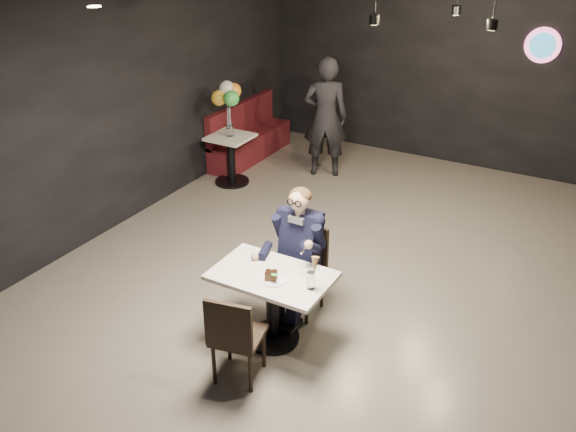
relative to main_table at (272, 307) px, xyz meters
The scene contains 16 objects.
floor 1.10m from the main_table, 61.62° to the left, with size 9.00×9.00×0.00m, color slate.
wall_sign 5.77m from the main_table, 76.49° to the left, with size 0.50×0.06×0.50m, color pink, non-canonical shape.
main_table is the anchor object (origin of this frame).
chair_far 0.56m from the main_table, 90.00° to the left, with size 0.42×0.46×0.92m, color black.
chair_near 0.59m from the main_table, 90.00° to the right, with size 0.42×0.46×0.92m, color black.
seated_man 0.65m from the main_table, 90.00° to the left, with size 0.60×0.80×1.44m, color black.
dessert_plate 0.40m from the main_table, 49.88° to the right, with size 0.23×0.23×0.01m, color white.
cake_slice 0.44m from the main_table, 62.80° to the right, with size 0.10×0.09×0.07m, color black.
mint_leaf 0.49m from the main_table, 51.58° to the right, with size 0.07×0.04×0.01m, color #2B8433.
sundae_glass 0.62m from the main_table, ahead, with size 0.07×0.07×0.17m, color silver.
wafer_cone 0.78m from the main_table, ahead, with size 0.07×0.07×0.15m, color tan.
booth_bench 4.80m from the main_table, 125.06° to the left, with size 0.46×1.84×0.92m, color #4A0F10.
side_table 3.82m from the main_table, 130.00° to the left, with size 0.59×0.59×0.74m, color white.
balloon_vase 3.85m from the main_table, 130.00° to the left, with size 0.11×0.11×0.16m, color silver.
balloon_bunch 3.92m from the main_table, 130.00° to the left, with size 0.41×0.41×0.68m, color gold.
passerby 4.20m from the main_table, 109.58° to the left, with size 0.67×0.44×1.84m, color black.
Camera 1 is at (1.96, -4.97, 3.78)m, focal length 38.00 mm.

